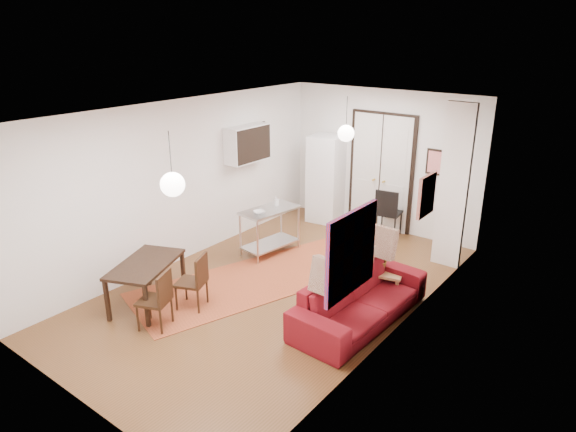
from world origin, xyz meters
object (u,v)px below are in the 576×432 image
Objects in this scene: sofa at (360,299)px; kitchen_counter at (270,225)px; dining_chair_near at (195,275)px; dining_table at (146,268)px; dining_chair_far at (158,293)px; black_side_chair at (391,207)px; fridge at (326,179)px; coffee_table at (374,271)px.

kitchen_counter is at bearing 69.88° from sofa.
kitchen_counter is at bearing 166.15° from dining_chair_near.
dining_table reaches higher than sofa.
dining_chair_far is at bearing -22.78° from dining_chair_near.
dining_table is 1.43× the size of black_side_chair.
dining_chair_far is (0.49, -5.03, -0.44)m from fridge.
sofa is 4.22m from fridge.
kitchen_counter is at bearing 175.56° from coffee_table.
black_side_chair is at bearing 22.35° from sofa.
dining_chair_far reaches higher than kitchen_counter.
sofa is at bearing 94.48° from dining_chair_near.
kitchen_counter is 1.18× the size of black_side_chair.
dining_chair_far reaches higher than coffee_table.
kitchen_counter is 1.38× the size of dining_chair_near.
dining_chair_near is at bearing 35.94° from dining_table.
dining_chair_near reaches higher than coffee_table.
black_side_chair is (1.54, 0.10, -0.35)m from fridge.
fridge is (-2.45, 2.28, 0.59)m from coffee_table.
sofa is 2.35× the size of black_side_chair.
kitchen_counter is 0.63× the size of fridge.
kitchen_counter reaches higher than sofa.
fridge is 4.77m from dining_table.
dining_chair_far reaches higher than dining_table.
dining_chair_far is (0.00, -0.70, 0.00)m from dining_chair_near.
dining_chair_near is (-2.22, -1.14, 0.15)m from sofa.
coffee_table is at bearing 3.56° from kitchen_counter.
dining_chair_near is 0.86× the size of black_side_chair.
dining_chair_near and dining_chair_far have the same top height.
kitchen_counter is at bearing -94.16° from fridge.
kitchen_counter is (-2.57, 1.08, 0.20)m from sofa.
dining_table is at bearing -99.31° from fridge.
fridge is (-2.71, 3.18, 0.60)m from sofa.
dining_table is 1.66× the size of dining_chair_near.
sofa is at bearing 101.20° from black_side_chair.
dining_chair_far is (-2.22, -1.84, 0.15)m from sofa.
dining_chair_far is at bearing 69.98° from black_side_chair.
dining_table reaches higher than coffee_table.
coffee_table is 0.54× the size of fridge.
sofa is 2.50m from dining_chair_near.
black_side_chair is (1.65, 4.86, -0.03)m from dining_table.
kitchen_counter reaches higher than dining_table.
black_side_chair reaches higher than kitchen_counter.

